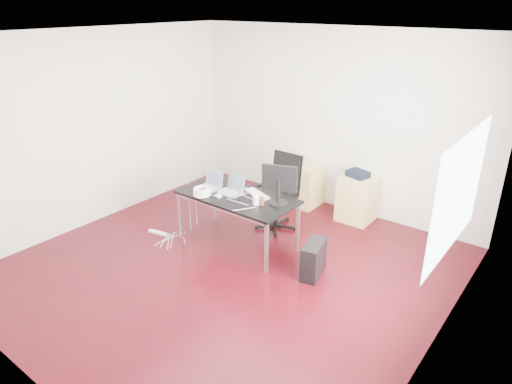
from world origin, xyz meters
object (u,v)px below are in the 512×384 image
Objects in this scene: desk at (237,199)px; filing_cabinet_right at (357,198)px; pc_tower at (313,259)px; office_chair at (280,188)px; filing_cabinet_left at (304,184)px.

filing_cabinet_right is (0.95, 1.71, -0.33)m from desk.
desk is 1.31m from pc_tower.
office_chair is 0.94m from filing_cabinet_left.
filing_cabinet_left is 2.13m from pc_tower.
desk reaches higher than filing_cabinet_left.
desk reaches higher than filing_cabinet_right.
filing_cabinet_right is at bearing 61.05° from desk.
filing_cabinet_left is at bearing 112.28° from pc_tower.
desk is 1.98m from filing_cabinet_right.
office_chair is 2.40× the size of pc_tower.
desk is 1.48× the size of office_chair.
pc_tower is at bearing -35.19° from office_chair.
pc_tower is (1.10, -0.85, -0.39)m from office_chair.
filing_cabinet_right is at bearing 50.12° from office_chair.
desk is 0.83m from office_chair.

